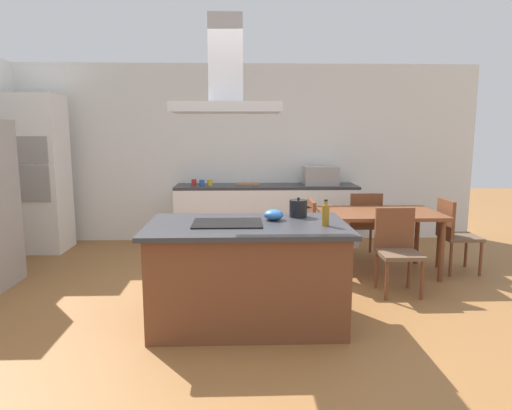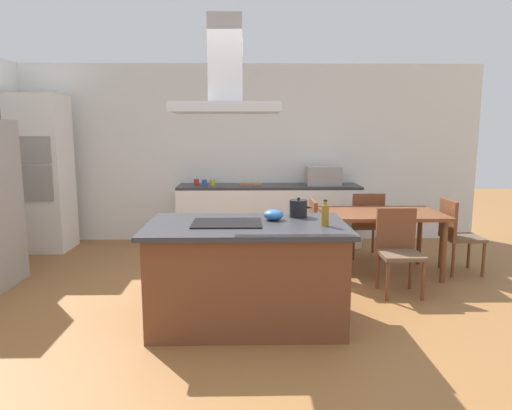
% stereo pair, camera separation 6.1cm
% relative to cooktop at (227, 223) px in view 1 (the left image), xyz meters
% --- Properties ---
extents(ground, '(16.00, 16.00, 0.00)m').
position_rel_cooktop_xyz_m(ground, '(0.17, 1.50, -0.91)').
color(ground, '#936033').
extents(wall_back, '(7.20, 0.10, 2.70)m').
position_rel_cooktop_xyz_m(wall_back, '(0.17, 3.25, 0.44)').
color(wall_back, white).
rests_on(wall_back, ground).
extents(kitchen_island, '(1.75, 1.05, 0.90)m').
position_rel_cooktop_xyz_m(kitchen_island, '(0.17, 0.00, -0.45)').
color(kitchen_island, brown).
rests_on(kitchen_island, ground).
extents(cooktop, '(0.60, 0.44, 0.01)m').
position_rel_cooktop_xyz_m(cooktop, '(0.00, 0.00, 0.00)').
color(cooktop, black).
rests_on(cooktop, kitchen_island).
extents(tea_kettle, '(0.22, 0.17, 0.19)m').
position_rel_cooktop_xyz_m(tea_kettle, '(0.66, 0.31, 0.08)').
color(tea_kettle, black).
rests_on(tea_kettle, kitchen_island).
extents(olive_oil_bottle, '(0.06, 0.06, 0.23)m').
position_rel_cooktop_xyz_m(olive_oil_bottle, '(0.84, -0.11, 0.09)').
color(olive_oil_bottle, olive).
rests_on(olive_oil_bottle, kitchen_island).
extents(mixing_bowl, '(0.18, 0.18, 0.10)m').
position_rel_cooktop_xyz_m(mixing_bowl, '(0.41, 0.16, 0.04)').
color(mixing_bowl, '#2D6BB7').
rests_on(mixing_bowl, kitchen_island).
extents(back_counter, '(2.70, 0.62, 0.90)m').
position_rel_cooktop_xyz_m(back_counter, '(0.50, 2.88, -0.46)').
color(back_counter, white).
rests_on(back_counter, ground).
extents(countertop_microwave, '(0.50, 0.38, 0.28)m').
position_rel_cooktop_xyz_m(countertop_microwave, '(1.31, 2.88, 0.13)').
color(countertop_microwave, '#9E9993').
rests_on(countertop_microwave, back_counter).
extents(coffee_mug_red, '(0.08, 0.08, 0.09)m').
position_rel_cooktop_xyz_m(coffee_mug_red, '(-0.57, 2.90, 0.04)').
color(coffee_mug_red, red).
rests_on(coffee_mug_red, back_counter).
extents(coffee_mug_blue, '(0.08, 0.08, 0.09)m').
position_rel_cooktop_xyz_m(coffee_mug_blue, '(-0.45, 2.82, 0.04)').
color(coffee_mug_blue, '#2D56B2').
rests_on(coffee_mug_blue, back_counter).
extents(coffee_mug_yellow, '(0.08, 0.08, 0.09)m').
position_rel_cooktop_xyz_m(coffee_mug_yellow, '(-0.33, 2.87, 0.04)').
color(coffee_mug_yellow, gold).
rests_on(coffee_mug_yellow, back_counter).
extents(cutting_board, '(0.34, 0.24, 0.02)m').
position_rel_cooktop_xyz_m(cutting_board, '(0.23, 2.93, 0.00)').
color(cutting_board, '#995B33').
rests_on(cutting_board, back_counter).
extents(wall_oven_stack, '(0.70, 0.66, 2.20)m').
position_rel_cooktop_xyz_m(wall_oven_stack, '(-2.73, 2.65, 0.20)').
color(wall_oven_stack, white).
rests_on(wall_oven_stack, ground).
extents(dining_table, '(1.40, 0.90, 0.75)m').
position_rel_cooktop_xyz_m(dining_table, '(1.77, 1.41, -0.24)').
color(dining_table, brown).
rests_on(dining_table, ground).
extents(chair_facing_island, '(0.42, 0.42, 0.89)m').
position_rel_cooktop_xyz_m(chair_facing_island, '(1.77, 0.74, -0.40)').
color(chair_facing_island, brown).
rests_on(chair_facing_island, ground).
extents(chair_at_right_end, '(0.42, 0.42, 0.89)m').
position_rel_cooktop_xyz_m(chair_at_right_end, '(2.68, 1.41, -0.40)').
color(chair_at_right_end, brown).
rests_on(chair_at_right_end, ground).
extents(chair_at_left_end, '(0.42, 0.42, 0.89)m').
position_rel_cooktop_xyz_m(chair_at_left_end, '(0.85, 1.41, -0.40)').
color(chair_at_left_end, brown).
rests_on(chair_at_left_end, ground).
extents(chair_facing_back_wall, '(0.42, 0.42, 0.89)m').
position_rel_cooktop_xyz_m(chair_facing_back_wall, '(1.77, 2.07, -0.40)').
color(chair_facing_back_wall, brown).
rests_on(chair_facing_back_wall, ground).
extents(range_hood, '(0.90, 0.55, 0.78)m').
position_rel_cooktop_xyz_m(range_hood, '(0.00, 0.00, 1.20)').
color(range_hood, '#ADADB2').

